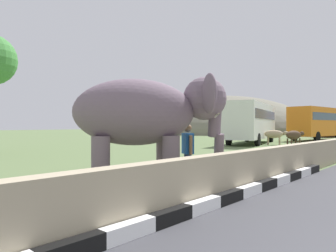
# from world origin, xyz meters

# --- Properties ---
(striped_curb) EXTENTS (16.20, 0.20, 0.24)m
(striped_curb) POSITION_xyz_m (-0.35, 3.90, 0.12)
(striped_curb) COLOR white
(striped_curb) RESTS_ON ground_plane
(barrier_parapet) EXTENTS (28.00, 0.36, 1.00)m
(barrier_parapet) POSITION_xyz_m (2.00, 4.20, 0.50)
(barrier_parapet) COLOR tan
(barrier_parapet) RESTS_ON ground_plane
(elephant) EXTENTS (3.94, 3.64, 2.92)m
(elephant) POSITION_xyz_m (1.87, 6.24, 1.91)
(elephant) COLOR slate
(elephant) RESTS_ON ground_plane
(person_handler) EXTENTS (0.43, 0.59, 1.66)m
(person_handler) POSITION_xyz_m (3.09, 5.93, 0.93)
(person_handler) COLOR navy
(person_handler) RESTS_ON ground_plane
(bus_white) EXTENTS (10.37, 4.97, 3.50)m
(bus_white) POSITION_xyz_m (21.48, 13.31, 2.08)
(bus_white) COLOR silver
(bus_white) RESTS_ON ground_plane
(bus_orange) EXTENTS (8.97, 3.49, 3.50)m
(bus_orange) POSITION_xyz_m (31.61, 10.78, 2.08)
(bus_orange) COLOR orange
(bus_orange) RESTS_ON ground_plane
(bus_red) EXTENTS (9.62, 3.98, 3.50)m
(bus_red) POSITION_xyz_m (44.86, 13.02, 2.08)
(bus_red) COLOR #B21E1E
(bus_red) RESTS_ON ground_plane
(cow_near) EXTENTS (1.92, 1.06, 1.23)m
(cow_near) POSITION_xyz_m (19.53, 8.91, 0.87)
(cow_near) COLOR #473323
(cow_near) RESTS_ON ground_plane
(cow_mid) EXTENTS (1.04, 1.92, 1.23)m
(cow_mid) POSITION_xyz_m (20.99, 11.03, 0.87)
(cow_mid) COLOR tan
(cow_mid) RESTS_ON ground_plane
(hill_east) EXTENTS (44.79, 35.83, 16.03)m
(hill_east) POSITION_xyz_m (55.00, 36.73, 0.00)
(hill_east) COLOR slate
(hill_east) RESTS_ON ground_plane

